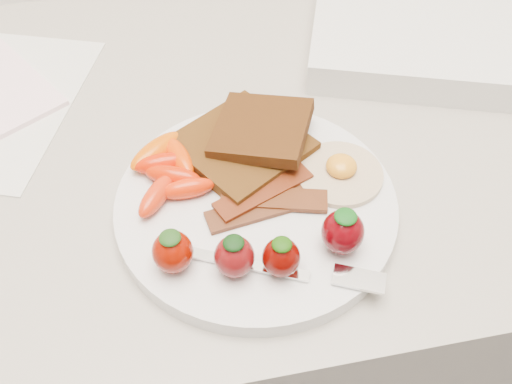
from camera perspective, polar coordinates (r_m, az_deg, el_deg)
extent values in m
cube|color=gray|center=(1.01, -2.05, -12.29)|extent=(2.00, 0.60, 0.90)
cylinder|color=silver|center=(0.55, 0.00, -1.29)|extent=(0.27, 0.27, 0.02)
cube|color=black|center=(0.58, -1.45, 4.63)|extent=(0.16, 0.16, 0.01)
cube|color=black|center=(0.58, 0.56, 6.33)|extent=(0.12, 0.12, 0.02)
cylinder|color=silver|center=(0.57, 8.35, 1.82)|extent=(0.11, 0.11, 0.01)
ellipsoid|color=orange|center=(0.56, 8.54, 2.58)|extent=(0.04, 0.04, 0.02)
cube|color=black|center=(0.53, 0.30, -1.72)|extent=(0.10, 0.04, 0.00)
cube|color=#4D1A07|center=(0.54, 1.80, -0.68)|extent=(0.10, 0.05, 0.00)
cube|color=#360E06|center=(0.54, 0.76, 0.13)|extent=(0.10, 0.06, 0.00)
ellipsoid|color=red|center=(0.57, -9.33, 2.88)|extent=(0.06, 0.02, 0.02)
ellipsoid|color=red|center=(0.56, -8.32, 1.61)|extent=(0.06, 0.04, 0.02)
ellipsoid|color=red|center=(0.54, -9.93, -0.35)|extent=(0.05, 0.06, 0.02)
ellipsoid|color=#E23B00|center=(0.57, -7.70, 3.53)|extent=(0.04, 0.06, 0.02)
ellipsoid|color=#DD5500|center=(0.58, -9.97, 4.08)|extent=(0.07, 0.06, 0.02)
ellipsoid|color=red|center=(0.54, -6.89, 0.34)|extent=(0.05, 0.02, 0.02)
ellipsoid|color=#770C00|center=(0.49, -8.33, -5.94)|extent=(0.04, 0.04, 0.04)
ellipsoid|color=#193D11|center=(0.47, -8.60, -4.54)|extent=(0.02, 0.02, 0.01)
ellipsoid|color=#5E0A0C|center=(0.48, -2.18, -6.47)|extent=(0.03, 0.03, 0.04)
ellipsoid|color=black|center=(0.46, -2.25, -5.10)|extent=(0.02, 0.02, 0.01)
ellipsoid|color=#4C0300|center=(0.48, 2.53, -6.54)|extent=(0.03, 0.03, 0.04)
ellipsoid|color=#164106|center=(0.47, 2.61, -5.25)|extent=(0.02, 0.02, 0.01)
ellipsoid|color=#4C0107|center=(0.50, 8.67, -3.97)|extent=(0.04, 0.04, 0.04)
ellipsoid|color=#0E4B11|center=(0.48, 8.96, -2.45)|extent=(0.02, 0.02, 0.01)
cube|color=white|center=(0.50, -0.76, -7.25)|extent=(0.10, 0.05, 0.00)
cube|color=silver|center=(0.50, 10.27, -8.56)|extent=(0.05, 0.04, 0.00)
cube|color=silver|center=(0.77, 16.70, 14.80)|extent=(0.34, 0.31, 0.04)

